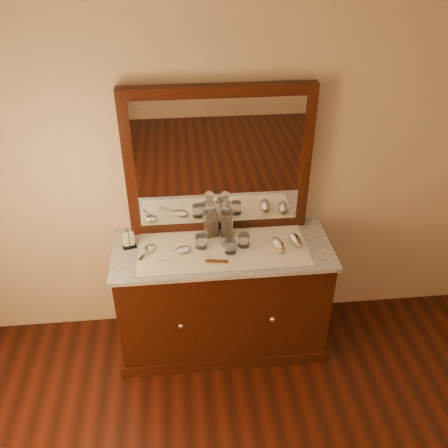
{
  "coord_description": "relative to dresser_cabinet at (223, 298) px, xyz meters",
  "views": [
    {
      "loc": [
        -0.25,
        -0.57,
        2.71
      ],
      "look_at": [
        0.0,
        1.85,
        1.1
      ],
      "focal_mm": 38.34,
      "sensor_mm": 36.0,
      "label": 1
    }
  ],
  "objects": [
    {
      "name": "decanter_right",
      "position": [
        0.05,
        0.14,
        0.55
      ],
      "size": [
        0.09,
        0.09,
        0.26
      ],
      "color": "#955915",
      "rests_on": "lace_runner"
    },
    {
      "name": "mirror_glass",
      "position": [
        0.0,
        0.21,
        0.94
      ],
      "size": [
        1.06,
        0.01,
        0.86
      ],
      "primitive_type": "cube",
      "color": "white",
      "rests_on": "marble_top"
    },
    {
      "name": "knob_right",
      "position": [
        0.3,
        -0.28,
        0.04
      ],
      "size": [
        0.04,
        0.04,
        0.04
      ],
      "primitive_type": "sphere",
      "color": "silver",
      "rests_on": "dresser_cabinet"
    },
    {
      "name": "comb",
      "position": [
        -0.05,
        -0.15,
        0.45
      ],
      "size": [
        0.14,
        0.05,
        0.01
      ],
      "primitive_type": "cube",
      "rotation": [
        0.0,
        0.0,
        -0.17
      ],
      "color": "brown",
      "rests_on": "lace_runner"
    },
    {
      "name": "brush_far",
      "position": [
        0.49,
        -0.0,
        0.47
      ],
      "size": [
        0.1,
        0.17,
        0.04
      ],
      "color": "#9E8561",
      "rests_on": "lace_runner"
    },
    {
      "name": "tumblers",
      "position": [
        0.02,
        -0.02,
        0.49
      ],
      "size": [
        0.36,
        0.15,
        0.09
      ],
      "color": "white",
      "rests_on": "lace_runner"
    },
    {
      "name": "dresser_plinth",
      "position": [
        0.0,
        0.0,
        -0.37
      ],
      "size": [
        1.46,
        0.59,
        0.08
      ],
      "primitive_type": "cube",
      "color": "black",
      "rests_on": "floor"
    },
    {
      "name": "marble_top",
      "position": [
        0.0,
        0.0,
        0.42
      ],
      "size": [
        1.44,
        0.59,
        0.03
      ],
      "primitive_type": "cube",
      "color": "silver",
      "rests_on": "dresser_cabinet"
    },
    {
      "name": "mirror_frame",
      "position": [
        0.0,
        0.25,
        0.94
      ],
      "size": [
        1.2,
        0.08,
        1.0
      ],
      "primitive_type": "cube",
      "color": "black",
      "rests_on": "marble_top"
    },
    {
      "name": "lace_runner",
      "position": [
        0.0,
        -0.02,
        0.44
      ],
      "size": [
        1.1,
        0.45,
        0.0
      ],
      "primitive_type": "cube",
      "color": "white",
      "rests_on": "marble_top"
    },
    {
      "name": "decanter_left",
      "position": [
        -0.06,
        0.15,
        0.55
      ],
      "size": [
        0.1,
        0.1,
        0.28
      ],
      "color": "#955915",
      "rests_on": "lace_runner"
    },
    {
      "name": "hand_mirror_outer",
      "position": [
        -0.48,
        0.01,
        0.45
      ],
      "size": [
        0.13,
        0.19,
        0.02
      ],
      "color": "silver",
      "rests_on": "lace_runner"
    },
    {
      "name": "dresser_cabinet",
      "position": [
        0.0,
        0.0,
        0.0
      ],
      "size": [
        1.4,
        0.55,
        0.82
      ],
      "primitive_type": "cube",
      "color": "black",
      "rests_on": "floor"
    },
    {
      "name": "napkin_rack",
      "position": [
        -0.61,
        0.07,
        0.49
      ],
      "size": [
        0.1,
        0.07,
        0.13
      ],
      "color": "black",
      "rests_on": "marble_top"
    },
    {
      "name": "knob_left",
      "position": [
        -0.3,
        -0.28,
        0.04
      ],
      "size": [
        0.04,
        0.04,
        0.04
      ],
      "primitive_type": "sphere",
      "color": "silver",
      "rests_on": "dresser_cabinet"
    },
    {
      "name": "brush_near",
      "position": [
        0.36,
        -0.04,
        0.47
      ],
      "size": [
        0.09,
        0.17,
        0.04
      ],
      "color": "#9E8561",
      "rests_on": "lace_runner"
    },
    {
      "name": "hand_mirror_inner",
      "position": [
        -0.28,
        -0.03,
        0.45
      ],
      "size": [
        0.22,
        0.17,
        0.02
      ],
      "color": "silver",
      "rests_on": "lace_runner"
    },
    {
      "name": "pin_dish",
      "position": [
        0.03,
        0.01,
        0.45
      ],
      "size": [
        0.09,
        0.09,
        0.01
      ],
      "primitive_type": "cylinder",
      "rotation": [
        0.0,
        0.0,
        0.1
      ],
      "color": "silver",
      "rests_on": "lace_runner"
    }
  ]
}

